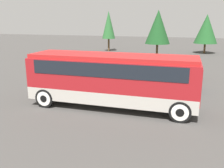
{
  "coord_description": "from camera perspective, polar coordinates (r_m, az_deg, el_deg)",
  "views": [
    {
      "loc": [
        3.9,
        -12.83,
        4.81
      ],
      "look_at": [
        0.0,
        0.0,
        1.34
      ],
      "focal_mm": 40.0,
      "sensor_mm": 36.0,
      "label": 1
    }
  ],
  "objects": [
    {
      "name": "tree_left",
      "position": [
        39.48,
        -0.77,
        13.34
      ],
      "size": [
        2.02,
        2.02,
        6.11
      ],
      "color": "brown",
      "rests_on": "ground_plane"
    },
    {
      "name": "parked_car_near",
      "position": [
        21.42,
        0.94,
        3.34
      ],
      "size": [
        4.27,
        1.84,
        1.28
      ],
      "color": "#2D5638",
      "rests_on": "ground_plane"
    },
    {
      "name": "parked_car_mid",
      "position": [
        18.25,
        12.4,
        1.26
      ],
      "size": [
        4.11,
        1.83,
        1.51
      ],
      "color": "navy",
      "rests_on": "ground_plane"
    },
    {
      "name": "parked_car_far",
      "position": [
        21.77,
        12.48,
        3.27
      ],
      "size": [
        4.77,
        1.9,
        1.37
      ],
      "color": "maroon",
      "rests_on": "ground_plane"
    },
    {
      "name": "ground_plane",
      "position": [
        14.25,
        -0.0,
        -5.21
      ],
      "size": [
        120.0,
        120.0,
        0.0
      ],
      "primitive_type": "plane",
      "color": "#423F3D"
    },
    {
      "name": "tree_center",
      "position": [
        39.14,
        20.76,
        11.69
      ],
      "size": [
        3.28,
        3.28,
        5.57
      ],
      "color": "brown",
      "rests_on": "ground_plane"
    },
    {
      "name": "tour_bus",
      "position": [
        13.72,
        0.38,
        1.81
      ],
      "size": [
        9.24,
        2.61,
        2.97
      ],
      "color": "#B7B2A8",
      "rests_on": "ground_plane"
    },
    {
      "name": "tree_right",
      "position": [
        33.11,
        10.47,
        12.7
      ],
      "size": [
        3.17,
        3.17,
        6.03
      ],
      "color": "brown",
      "rests_on": "ground_plane"
    }
  ]
}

